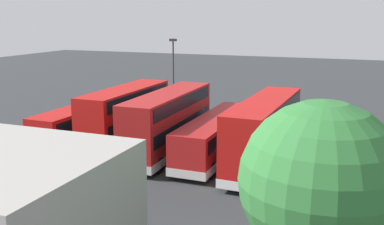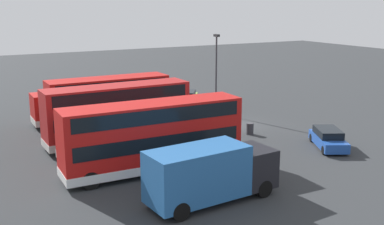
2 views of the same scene
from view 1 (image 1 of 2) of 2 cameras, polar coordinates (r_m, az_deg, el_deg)
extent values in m
plane|color=#2D3033|center=(44.04, 3.09, -1.00)|extent=(140.00, 140.00, 0.00)
cube|color=#B71411|center=(30.63, 9.11, -2.31)|extent=(2.87, 11.79, 4.20)
cube|color=silver|center=(31.13, 9.00, -5.56)|extent=(2.91, 11.83, 0.55)
cube|color=black|center=(30.68, 9.10, -2.67)|extent=(2.91, 11.00, 0.90)
cube|color=black|center=(30.29, 9.21, 0.44)|extent=(2.91, 11.00, 0.90)
cube|color=black|center=(36.27, 11.36, -0.44)|extent=(2.25, 0.12, 1.10)
cylinder|color=black|center=(35.56, 9.00, -3.43)|extent=(0.33, 1.11, 1.10)
cylinder|color=black|center=(35.12, 12.57, -3.78)|extent=(0.33, 1.11, 1.10)
cylinder|color=black|center=(27.38, 4.38, -8.11)|extent=(0.33, 1.11, 1.10)
cylinder|color=black|center=(26.80, 8.99, -8.69)|extent=(0.33, 1.11, 1.10)
cube|color=#A51919|center=(32.37, 3.08, -2.84)|extent=(2.59, 11.58, 2.60)
cube|color=silver|center=(32.65, 3.06, -4.58)|extent=(2.63, 11.62, 0.55)
cube|color=black|center=(32.22, 3.09, -1.81)|extent=(2.64, 10.78, 0.90)
cube|color=black|center=(37.64, 5.91, 0.19)|extent=(2.25, 0.07, 1.10)
cylinder|color=black|center=(37.02, 3.57, -2.68)|extent=(0.30, 1.10, 1.10)
cylinder|color=black|center=(36.42, 6.94, -3.00)|extent=(0.30, 1.10, 1.10)
cylinder|color=black|center=(29.15, -1.82, -6.80)|extent=(0.30, 1.10, 1.10)
cylinder|color=black|center=(28.38, 2.38, -7.34)|extent=(0.30, 1.10, 1.10)
cube|color=#A51919|center=(33.04, -2.99, -1.10)|extent=(2.69, 11.29, 4.20)
cube|color=silver|center=(33.51, -2.95, -4.13)|extent=(2.73, 11.33, 0.55)
cube|color=black|center=(33.09, -2.98, -1.43)|extent=(2.74, 10.49, 0.90)
cube|color=black|center=(32.73, -3.02, 1.46)|extent=(2.74, 10.49, 0.90)
cube|color=black|center=(38.21, 0.41, 0.44)|extent=(2.25, 0.09, 1.10)
cylinder|color=black|center=(37.70, -1.95, -2.39)|extent=(0.31, 1.10, 1.10)
cylinder|color=black|center=(36.92, 1.28, -2.70)|extent=(0.31, 1.10, 1.10)
cylinder|color=black|center=(30.39, -8.12, -6.12)|extent=(0.31, 1.10, 1.10)
cylinder|color=black|center=(29.42, -4.24, -6.65)|extent=(0.31, 1.10, 1.10)
cube|color=#B71411|center=(35.33, -8.32, -0.34)|extent=(2.57, 10.17, 4.20)
cube|color=silver|center=(35.76, -8.23, -3.19)|extent=(2.61, 10.21, 0.55)
cube|color=black|center=(35.37, -8.31, -0.65)|extent=(2.63, 9.37, 0.90)
cube|color=black|center=(35.03, -8.39, 2.06)|extent=(2.63, 9.37, 0.90)
cube|color=black|center=(39.78, -4.67, 0.87)|extent=(2.25, 0.06, 1.10)
cylinder|color=black|center=(39.42, -7.01, -1.82)|extent=(0.30, 1.10, 1.10)
cylinder|color=black|center=(38.42, -4.05, -2.13)|extent=(0.30, 1.10, 1.10)
cylinder|color=black|center=(33.38, -13.04, -4.64)|extent=(0.30, 1.10, 1.10)
cylinder|color=black|center=(32.19, -9.72, -5.13)|extent=(0.30, 1.10, 1.10)
cube|color=#B71411|center=(37.05, -13.53, -1.23)|extent=(2.73, 10.45, 2.60)
cube|color=silver|center=(37.30, -13.45, -2.76)|extent=(2.77, 10.49, 0.55)
cube|color=black|center=(36.92, -13.58, -0.33)|extent=(2.77, 9.65, 0.90)
cube|color=black|center=(41.18, -9.33, 1.13)|extent=(2.25, 0.10, 1.10)
cylinder|color=black|center=(40.96, -11.64, -1.45)|extent=(0.32, 1.10, 1.10)
cylinder|color=black|center=(39.77, -8.94, -1.76)|extent=(0.32, 1.10, 1.10)
cylinder|color=black|center=(35.14, -18.56, -4.12)|extent=(0.32, 1.10, 1.10)
cylinder|color=black|center=(33.75, -15.65, -4.60)|extent=(0.32, 1.10, 1.10)
cube|color=#235999|center=(30.08, 20.16, -4.47)|extent=(2.87, 5.66, 2.80)
cube|color=black|center=(33.77, 19.87, -3.19)|extent=(2.63, 2.17, 2.20)
cylinder|color=black|center=(34.00, 17.84, -4.70)|extent=(0.35, 1.02, 1.00)
cylinder|color=black|center=(34.12, 21.64, -4.93)|extent=(0.35, 1.02, 1.00)
cylinder|color=black|center=(28.76, 17.84, -7.78)|extent=(0.35, 1.02, 1.00)
cylinder|color=black|center=(28.90, 22.36, -8.03)|extent=(0.35, 1.02, 1.00)
cube|color=#1E479E|center=(43.91, 15.08, -0.74)|extent=(4.73, 3.61, 0.70)
cube|color=black|center=(43.89, 14.91, 0.10)|extent=(3.10, 2.67, 0.55)
cylinder|color=black|center=(43.79, 17.38, -1.19)|extent=(0.67, 0.49, 0.64)
cylinder|color=black|center=(42.46, 16.25, -1.53)|extent=(0.67, 0.49, 0.64)
cylinder|color=black|center=(45.47, 13.95, -0.51)|extent=(0.67, 0.49, 0.64)
cylinder|color=black|center=(44.19, 12.77, -0.81)|extent=(0.67, 0.49, 0.64)
cube|color=#A5D14C|center=(48.06, -8.36, 0.65)|extent=(4.47, 3.93, 0.70)
cube|color=black|center=(47.76, -8.29, 1.35)|extent=(3.01, 2.81, 0.55)
cylinder|color=black|center=(49.14, -9.93, 0.61)|extent=(0.65, 0.55, 0.64)
cylinder|color=black|center=(49.77, -8.24, 0.81)|extent=(0.65, 0.55, 0.64)
cylinder|color=black|center=(46.43, -8.48, -0.02)|extent=(0.65, 0.55, 0.64)
cylinder|color=black|center=(47.09, -6.71, 0.20)|extent=(0.65, 0.55, 0.64)
cylinder|color=#38383D|center=(45.38, -2.36, 4.21)|extent=(0.16, 0.16, 7.48)
cube|color=#262628|center=(45.01, -2.41, 9.11)|extent=(0.70, 0.30, 0.24)
cylinder|color=#333338|center=(42.08, 6.62, -1.02)|extent=(0.60, 0.60, 0.95)
sphere|color=#2D7033|center=(14.53, 15.89, -8.33)|extent=(5.06, 5.06, 5.06)
camera|label=2|loc=(26.67, 71.70, 5.35)|focal=43.98mm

